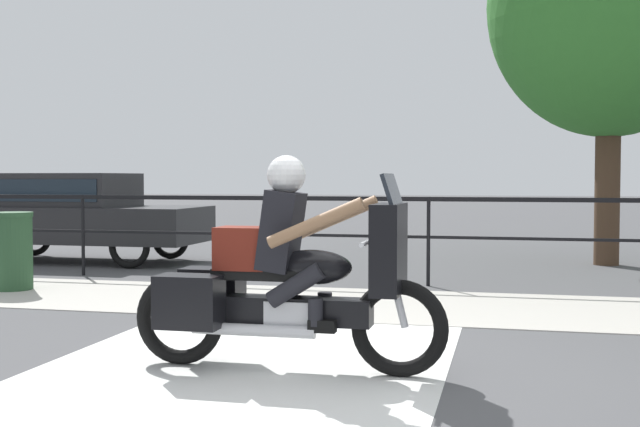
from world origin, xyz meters
TOP-DOWN VIEW (x-y plane):
  - ground_plane at (0.00, 0.00)m, footprint 120.00×120.00m
  - sidewalk_band at (0.00, 3.40)m, footprint 44.00×2.40m
  - crosswalk_band at (-0.92, -0.20)m, footprint 3.08×6.00m
  - fence_railing at (0.00, 5.12)m, footprint 36.00×0.05m
  - motorcycle at (-0.59, 0.16)m, footprint 2.43×0.76m
  - parked_car at (-6.30, 6.87)m, footprint 4.39×1.72m
  - trash_bin at (-5.18, 3.49)m, footprint 0.54×0.54m
  - tree_behind_sign at (2.62, 8.41)m, footprint 3.98×3.98m

SIDE VIEW (x-z plane):
  - ground_plane at x=0.00m, z-range 0.00..0.00m
  - crosswalk_band at x=-0.92m, z-range 0.00..0.01m
  - sidewalk_band at x=0.00m, z-range 0.00..0.01m
  - trash_bin at x=-5.18m, z-range 0.00..1.01m
  - motorcycle at x=-0.59m, z-range -0.11..1.51m
  - parked_car at x=-6.30m, z-range 0.12..1.64m
  - fence_railing at x=0.00m, z-range 0.34..1.54m
  - tree_behind_sign at x=2.62m, z-range 1.04..7.54m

